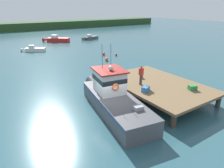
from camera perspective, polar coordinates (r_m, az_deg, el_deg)
The scene contains 14 objects.
ground_plane at distance 15.30m, azimuth -0.53°, elevation -7.55°, with size 200.00×200.00×0.00m, color #2D5660.
dock at distance 17.69m, azimuth 12.59°, elevation -0.16°, with size 6.00×9.00×1.20m.
main_fishing_boat at distance 15.07m, azimuth 0.19°, elevation -3.73°, with size 3.90×9.97×4.80m.
crate_stack_mid_dock at distance 17.02m, azimuth 21.83°, elevation -0.94°, with size 0.60×0.44×0.37m, color #2D8442.
crate_single_by_cleat at distance 15.68m, azimuth 9.46°, elevation -1.45°, with size 0.60×0.44×0.39m, color #3370B2.
bait_bucket at distance 18.64m, azimuth 8.34°, elevation 2.22°, with size 0.32×0.32×0.34m, color #E04C19.
deckhand_by_the_boat at distance 16.84m, azimuth 8.21°, elevation 2.63°, with size 0.36×0.22×1.63m.
moored_boat_far_right at distance 47.02m, azimuth -15.45°, elevation 12.06°, with size 5.37×4.61×1.51m.
moored_boat_near_channel at distance 38.02m, azimuth -21.30°, elevation 9.14°, with size 3.98×2.94×1.06m.
moored_boat_mid_harbor at distance 49.14m, azimuth -6.21°, elevation 12.90°, with size 4.63×2.08×1.16m.
mooring_buoy_spare_mooring at distance 32.68m, azimuth -2.36°, elevation 8.53°, with size 0.43×0.43×0.43m, color red.
mooring_buoy_outer at distance 29.09m, azimuth -1.51°, elevation 6.99°, with size 0.48×0.48×0.48m, color #EA5B19.
mooring_buoy_inshore at distance 32.22m, azimuth 1.20°, elevation 8.28°, with size 0.35×0.35×0.35m, color red.
far_shoreline at distance 73.87m, azimuth -28.77°, elevation 13.88°, with size 120.00×8.00×2.40m, color #284723.
Camera 1 is at (-7.32, -11.25, 7.35)m, focal length 32.30 mm.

